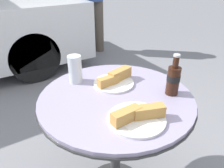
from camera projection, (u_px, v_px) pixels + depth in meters
name	position (u px, v px, depth m)	size (l,w,h in m)	color
bistro_table	(116.00, 117.00, 1.20)	(0.81, 0.81, 0.73)	#333333
cola_bottle_left	(173.00, 79.00, 1.11)	(0.07, 0.07, 0.22)	#33190F
drinking_glass	(75.00, 70.00, 1.23)	(0.08, 0.08, 0.16)	#C68923
lunch_plate_near	(115.00, 80.00, 1.23)	(0.24, 0.23, 0.07)	white
lunch_plate_far	(137.00, 116.00, 0.94)	(0.26, 0.26, 0.07)	white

